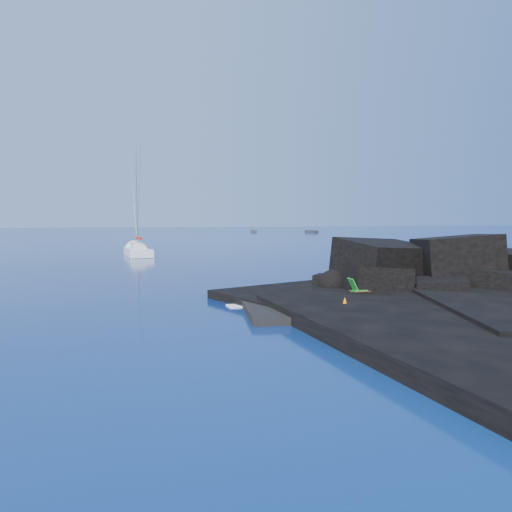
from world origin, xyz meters
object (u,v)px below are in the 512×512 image
Objects in this scene: sunbather at (367,297)px; marker_cone at (345,303)px; distant_boat_a at (254,232)px; sailboat at (138,255)px; deck_chair at (366,287)px; distant_boat_b at (312,233)px.

marker_cone is (-2.06, -2.05, 0.11)m from sunbather.
sunbather is at bearing -92.73° from distant_boat_a.
sailboat reaches higher than sunbather.
deck_chair reaches higher than sunbather.
deck_chair is at bearing -122.90° from distant_boat_b.
sailboat reaches higher than distant_boat_a.
sailboat is 7.42× the size of sunbather.
sunbather is at bearing -114.04° from deck_chair.
sunbather is at bearing -122.92° from distant_boat_b.
sunbather is (11.28, -37.08, 0.51)m from sailboat.
sailboat is 40.21m from marker_cone.
marker_cone is 121.59m from distant_boat_b.
marker_cone is 0.11× the size of distant_boat_a.
marker_cone is (-2.39, -2.91, -0.28)m from deck_chair.
sailboat reaches higher than distant_boat_b.
sailboat is at bearing -137.22° from distant_boat_b.
marker_cone is 0.11× the size of distant_boat_b.
distant_boat_b is (36.93, 113.13, -0.51)m from sunbather.
sunbather is 2.90m from marker_cone.
deck_chair is 118.08m from distant_boat_b.
distant_boat_a is (21.44, 120.33, -0.91)m from deck_chair.
sailboat is 7.69× the size of deck_chair.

